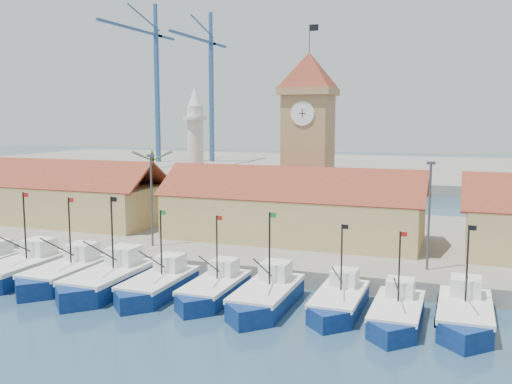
% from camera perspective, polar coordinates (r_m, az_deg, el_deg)
% --- Properties ---
extents(ground, '(400.00, 400.00, 0.00)m').
position_cam_1_polar(ground, '(42.19, -4.20, -12.03)').
color(ground, '#1C384B').
rests_on(ground, ground).
extents(quay, '(140.00, 32.00, 1.50)m').
position_cam_1_polar(quay, '(63.83, 4.67, -4.60)').
color(quay, gray).
rests_on(quay, ground).
extents(terminal, '(240.00, 80.00, 2.00)m').
position_cam_1_polar(terminal, '(147.73, 13.54, 2.18)').
color(terminal, gray).
rests_on(terminal, ground).
extents(boat_1, '(3.88, 10.64, 8.05)m').
position_cam_1_polar(boat_1, '(54.03, -22.62, -7.30)').
color(boat_1, navy).
rests_on(boat_1, ground).
extents(boat_2, '(3.74, 10.24, 7.75)m').
position_cam_1_polar(boat_2, '(51.39, -18.62, -7.89)').
color(boat_2, navy).
rests_on(boat_2, ground).
extents(boat_3, '(3.92, 10.75, 8.14)m').
position_cam_1_polar(boat_3, '(48.33, -14.71, -8.67)').
color(boat_3, navy).
rests_on(boat_3, ground).
extents(boat_4, '(3.46, 9.48, 7.17)m').
position_cam_1_polar(boat_4, '(46.44, -9.92, -9.32)').
color(boat_4, navy).
rests_on(boat_4, ground).
extents(boat_5, '(3.33, 9.11, 6.89)m').
position_cam_1_polar(boat_5, '(44.96, -4.34, -9.84)').
color(boat_5, navy).
rests_on(boat_5, ground).
extents(boat_6, '(3.61, 9.90, 7.49)m').
position_cam_1_polar(boat_6, '(42.95, 0.95, -10.56)').
color(boat_6, navy).
rests_on(boat_6, ground).
extents(boat_7, '(3.26, 8.92, 6.75)m').
position_cam_1_polar(boat_7, '(42.51, 8.24, -10.94)').
color(boat_7, navy).
rests_on(boat_7, ground).
extents(boat_8, '(3.24, 8.89, 6.72)m').
position_cam_1_polar(boat_8, '(40.83, 13.86, -11.88)').
color(boat_8, navy).
rests_on(boat_8, ground).
extents(boat_9, '(3.51, 9.62, 7.28)m').
position_cam_1_polar(boat_9, '(41.71, 20.15, -11.62)').
color(boat_9, navy).
rests_on(boat_9, ground).
extents(hall_left, '(31.20, 10.13, 7.61)m').
position_cam_1_polar(hall_left, '(74.88, -20.53, -0.75)').
color(hall_left, tan).
rests_on(hall_left, quay).
extents(hall_center, '(27.04, 10.13, 7.61)m').
position_cam_1_polar(hall_center, '(59.44, 3.68, -2.32)').
color(hall_center, tan).
rests_on(hall_center, quay).
extents(clock_tower, '(5.80, 5.80, 22.70)m').
position_cam_1_polar(clock_tower, '(64.39, 5.25, 5.56)').
color(clock_tower, '#A37D53').
rests_on(clock_tower, quay).
extents(minaret, '(3.00, 3.00, 16.30)m').
position_cam_1_polar(minaret, '(71.63, -6.07, 3.95)').
color(minaret, silver).
rests_on(minaret, quay).
extents(palm_tree, '(5.60, 5.03, 8.39)m').
position_cam_1_polar(palm_tree, '(72.52, -10.28, 1.15)').
color(palm_tree, brown).
rests_on(palm_tree, quay).
extents(lamp_posts, '(80.70, 0.25, 9.03)m').
position_cam_1_polar(lamp_posts, '(51.35, 1.73, -1.04)').
color(lamp_posts, '#3F3F44').
rests_on(lamp_posts, quay).
extents(crane_blue_far, '(1.00, 36.30, 42.07)m').
position_cam_1_polar(crane_blue_far, '(157.89, -10.26, 11.55)').
color(crane_blue_far, '#2B4E83').
rests_on(crane_blue_far, terminal).
extents(crane_blue_near, '(1.00, 33.21, 40.13)m').
position_cam_1_polar(crane_blue_near, '(157.32, -4.73, 11.17)').
color(crane_blue_near, '#2B4E83').
rests_on(crane_blue_near, terminal).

